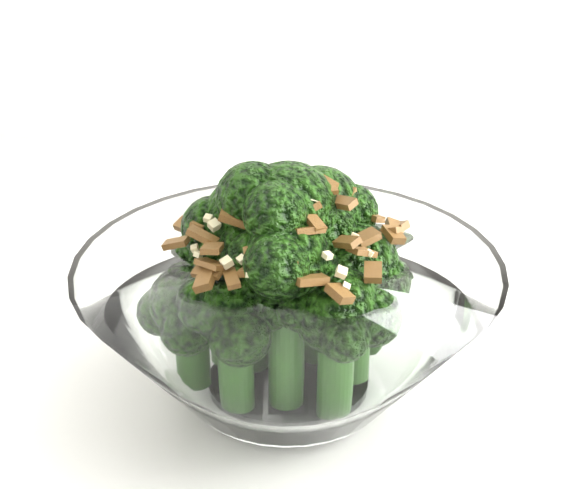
{
  "coord_description": "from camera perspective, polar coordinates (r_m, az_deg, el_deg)",
  "views": [
    {
      "loc": [
        0.13,
        -0.56,
        1.06
      ],
      "look_at": [
        0.11,
        -0.13,
        0.85
      ],
      "focal_mm": 55.0,
      "sensor_mm": 36.0,
      "label": 1
    }
  ],
  "objects": [
    {
      "name": "table",
      "position": [
        0.63,
        3.29,
        -10.19
      ],
      "size": [
        1.33,
        1.0,
        0.75
      ],
      "color": "white",
      "rests_on": "ground"
    },
    {
      "name": "broccoli_dish",
      "position": [
        0.5,
        -0.04,
        -4.28
      ],
      "size": [
        0.24,
        0.24,
        0.15
      ],
      "color": "white",
      "rests_on": "table"
    }
  ]
}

